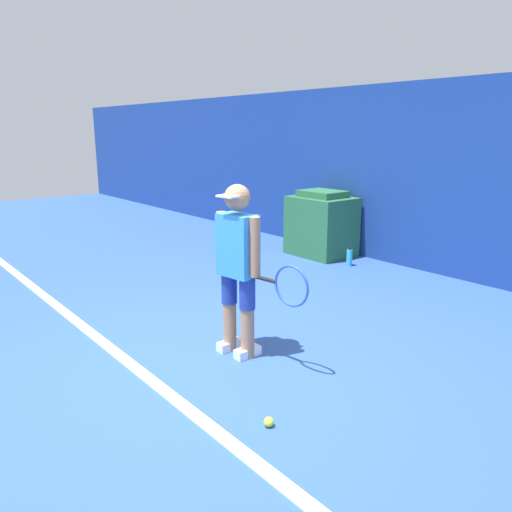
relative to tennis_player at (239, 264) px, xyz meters
name	(u,v)px	position (x,y,z in m)	size (l,w,h in m)	color
ground_plane	(209,365)	(0.01, -0.35, -0.82)	(24.00, 24.00, 0.00)	#2D5193
back_wall	(468,182)	(0.01, 3.69, 0.47)	(24.00, 0.10, 2.58)	navy
court_baseline	(155,383)	(0.01, -0.85, -0.82)	(21.60, 0.10, 0.01)	white
tennis_player	(239,264)	(0.00, 0.00, 0.00)	(0.99, 0.31, 1.50)	#A37556
tennis_ball	(269,422)	(1.02, -0.54, -0.79)	(0.07, 0.07, 0.07)	#D1E533
covered_chair	(321,225)	(-2.06, 3.21, -0.34)	(0.95, 0.76, 1.02)	#28663D
water_bottle	(349,257)	(-1.33, 3.04, -0.70)	(0.08, 0.08, 0.27)	#33ADD6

